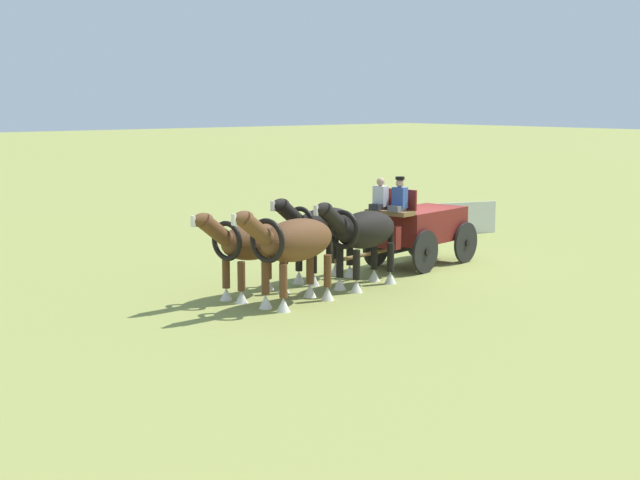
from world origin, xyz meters
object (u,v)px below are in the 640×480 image
at_px(draft_horse_lead_off, 250,243).
at_px(show_wagon, 418,226).
at_px(draft_horse_rear_near, 362,233).
at_px(draft_horse_lead_near, 293,243).
at_px(draft_horse_rear_off, 321,228).

bearing_deg(draft_horse_lead_off, show_wagon, -175.23).
relative_size(show_wagon, draft_horse_rear_near, 1.83).
distance_m(draft_horse_lead_near, draft_horse_lead_off, 1.31).
relative_size(draft_horse_rear_near, draft_horse_lead_off, 1.00).
height_order(show_wagon, draft_horse_rear_off, show_wagon).
height_order(draft_horse_rear_off, draft_horse_lead_off, draft_horse_rear_off).
xyz_separation_m(show_wagon, draft_horse_rear_near, (3.28, 1.29, 0.26)).
bearing_deg(draft_horse_lead_near, show_wagon, -162.99).
xyz_separation_m(draft_horse_rear_off, draft_horse_lead_near, (2.29, 1.76, 0.04)).
relative_size(draft_horse_rear_off, draft_horse_lead_off, 1.02).
xyz_separation_m(draft_horse_rear_near, draft_horse_lead_near, (2.55, 0.49, 0.05)).
xyz_separation_m(show_wagon, draft_horse_rear_off, (3.53, 0.02, 0.27)).
bearing_deg(draft_horse_rear_off, draft_horse_rear_near, 101.27).
relative_size(draft_horse_rear_near, draft_horse_rear_off, 0.97).
height_order(draft_horse_lead_near, draft_horse_lead_off, draft_horse_lead_near).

